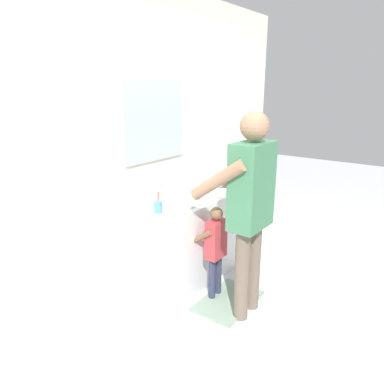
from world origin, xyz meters
TOP-DOWN VIEW (x-y plane):
  - ground_plane at (0.00, 0.00)m, footprint 14.00×14.00m
  - back_wall at (0.00, 0.62)m, footprint 4.40×0.10m
  - vanity_cabinet at (0.00, 0.30)m, footprint 1.23×0.54m
  - sink_basin at (0.00, 0.28)m, footprint 0.40×0.40m
  - faucet at (0.00, 0.52)m, footprint 0.18×0.14m
  - toothbrush_cup at (-0.33, 0.26)m, footprint 0.07×0.07m
  - bath_mat at (0.00, -0.25)m, footprint 0.64×0.40m
  - child_toddler at (0.00, -0.10)m, footprint 0.26×0.27m
  - adult_parent at (-0.03, -0.43)m, footprint 0.52×0.55m

SIDE VIEW (x-z plane):
  - ground_plane at x=0.00m, z-range 0.00..0.00m
  - bath_mat at x=0.00m, z-range 0.00..0.02m
  - vanity_cabinet at x=0.00m, z-range 0.00..0.83m
  - child_toddler at x=0.00m, z-range 0.08..0.94m
  - toothbrush_cup at x=-0.33m, z-range 0.78..0.98m
  - sink_basin at x=0.00m, z-range 0.83..0.94m
  - faucet at x=0.00m, z-range 0.82..1.00m
  - adult_parent at x=-0.03m, z-range 0.17..1.84m
  - back_wall at x=0.00m, z-range 0.00..2.70m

